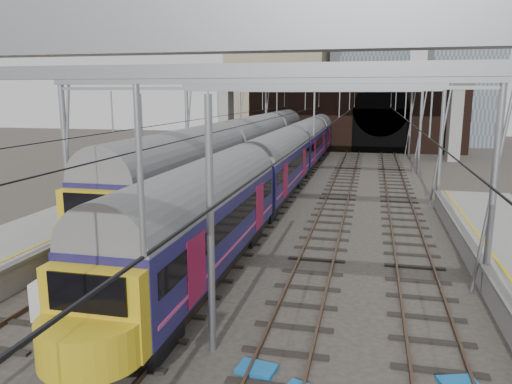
# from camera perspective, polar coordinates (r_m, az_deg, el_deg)

# --- Properties ---
(tracks) EXTENTS (14.40, 80.00, 0.22)m
(tracks) POSITION_cam_1_polar(r_m,az_deg,el_deg) (26.41, 3.75, -4.17)
(tracks) COLOR #4C3828
(tracks) RESTS_ON ground
(overhead_line) EXTENTS (16.80, 80.00, 8.00)m
(overhead_line) POSITION_cam_1_polar(r_m,az_deg,el_deg) (31.89, 5.83, 10.35)
(overhead_line) COLOR gray
(overhead_line) RESTS_ON ground
(retaining_wall) EXTENTS (28.00, 2.75, 9.00)m
(retaining_wall) POSITION_cam_1_polar(r_m,az_deg,el_deg) (62.19, 10.69, 8.55)
(retaining_wall) COLOR black
(retaining_wall) RESTS_ON ground
(overbridge) EXTENTS (28.00, 3.00, 9.25)m
(overbridge) POSITION_cam_1_polar(r_m,az_deg,el_deg) (56.29, 9.08, 11.34)
(overbridge) COLOR gray
(overbridge) RESTS_ON ground
(city_skyline) EXTENTS (37.50, 27.50, 60.00)m
(city_skyline) POSITION_cam_1_polar(r_m,az_deg,el_deg) (81.26, 12.63, 18.08)
(city_skyline) COLOR tan
(city_skyline) RESTS_ON ground
(train_main) EXTENTS (2.63, 60.75, 4.58)m
(train_main) POSITION_cam_1_polar(r_m,az_deg,el_deg) (40.48, 4.36, 4.61)
(train_main) COLOR black
(train_main) RESTS_ON ground
(train_second) EXTENTS (3.00, 69.31, 5.09)m
(train_second) POSITION_cam_1_polar(r_m,az_deg,el_deg) (52.03, 1.85, 6.35)
(train_second) COLOR black
(train_second) RESTS_ON ground
(relay_cabinet) EXTENTS (0.71, 0.61, 1.31)m
(relay_cabinet) POSITION_cam_1_polar(r_m,az_deg,el_deg) (17.11, -23.08, -11.55)
(relay_cabinet) COLOR silver
(relay_cabinet) RESTS_ON ground
(equip_cover_a) EXTENTS (1.07, 0.84, 0.11)m
(equip_cover_a) POSITION_cam_1_polar(r_m,az_deg,el_deg) (13.60, 0.08, -19.56)
(equip_cover_a) COLOR #1766AF
(equip_cover_a) RESTS_ON ground
(equip_cover_c) EXTENTS (1.07, 0.89, 0.11)m
(equip_cover_c) POSITION_cam_1_polar(r_m,az_deg,el_deg) (13.95, 22.16, -19.61)
(equip_cover_c) COLOR #1766AF
(equip_cover_c) RESTS_ON ground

